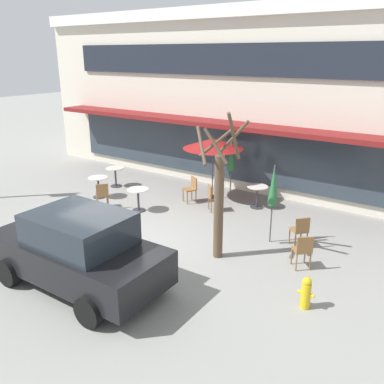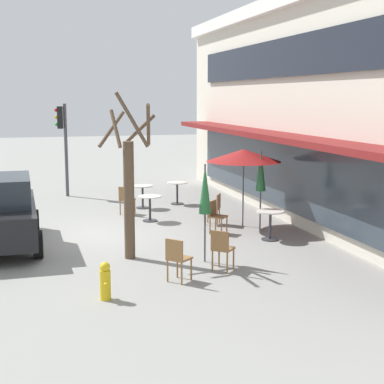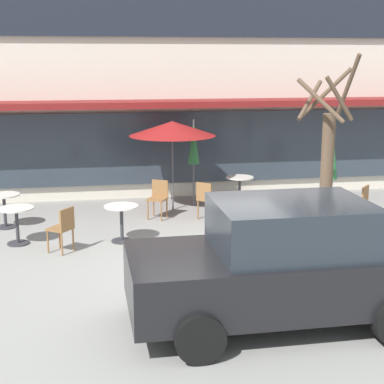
{
  "view_description": "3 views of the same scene",
  "coord_description": "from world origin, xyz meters",
  "px_view_note": "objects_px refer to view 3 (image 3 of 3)",
  "views": [
    {
      "loc": [
        7.16,
        -7.22,
        4.97
      ],
      "look_at": [
        0.31,
        2.69,
        0.85
      ],
      "focal_mm": 38.0,
      "sensor_mm": 36.0,
      "label": 1
    },
    {
      "loc": [
        15.28,
        -1.26,
        3.65
      ],
      "look_at": [
        -0.06,
        3.04,
        1.06
      ],
      "focal_mm": 55.0,
      "sensor_mm": 36.0,
      "label": 2
    },
    {
      "loc": [
        -1.99,
        -9.46,
        3.64
      ],
      "look_at": [
        0.11,
        2.93,
        0.81
      ],
      "focal_mm": 55.0,
      "sensor_mm": 36.0,
      "label": 3
    }
  ],
  "objects_px": {
    "cafe_chair_1": "(158,196)",
    "cafe_chair_4": "(360,201)",
    "parked_sedan": "(282,264)",
    "patio_umbrella_corner_open": "(332,155)",
    "cafe_chair_3": "(63,226)",
    "street_tree": "(327,167)",
    "cafe_table_by_tree": "(240,186)",
    "cafe_table_streetside": "(4,205)",
    "cafe_table_near_wall": "(122,217)",
    "cafe_table_mid_patio": "(17,219)",
    "cafe_chair_2": "(206,197)",
    "patio_umbrella_cream_folded": "(194,143)",
    "patio_umbrella_green_folded": "(172,129)"
  },
  "relations": [
    {
      "from": "cafe_chair_3",
      "to": "street_tree",
      "type": "relative_size",
      "value": 0.24
    },
    {
      "from": "cafe_table_mid_patio",
      "to": "cafe_chair_3",
      "type": "height_order",
      "value": "cafe_chair_3"
    },
    {
      "from": "cafe_table_by_tree",
      "to": "cafe_table_mid_patio",
      "type": "xyz_separation_m",
      "value": [
        -5.18,
        -2.33,
        0.0
      ]
    },
    {
      "from": "patio_umbrella_cream_folded",
      "to": "cafe_chair_2",
      "type": "height_order",
      "value": "patio_umbrella_cream_folded"
    },
    {
      "from": "cafe_chair_2",
      "to": "cafe_chair_4",
      "type": "relative_size",
      "value": 1.0
    },
    {
      "from": "cafe_chair_2",
      "to": "street_tree",
      "type": "height_order",
      "value": "street_tree"
    },
    {
      "from": "patio_umbrella_corner_open",
      "to": "street_tree",
      "type": "height_order",
      "value": "street_tree"
    },
    {
      "from": "parked_sedan",
      "to": "patio_umbrella_corner_open",
      "type": "bearing_deg",
      "value": 60.27
    },
    {
      "from": "patio_umbrella_green_folded",
      "to": "cafe_chair_1",
      "type": "height_order",
      "value": "patio_umbrella_green_folded"
    },
    {
      "from": "cafe_table_mid_patio",
      "to": "cafe_chair_1",
      "type": "xyz_separation_m",
      "value": [
        3.03,
        1.53,
        0.01
      ]
    },
    {
      "from": "cafe_table_mid_patio",
      "to": "cafe_chair_3",
      "type": "distance_m",
      "value": 1.17
    },
    {
      "from": "cafe_table_near_wall",
      "to": "cafe_table_by_tree",
      "type": "height_order",
      "value": "same"
    },
    {
      "from": "cafe_table_streetside",
      "to": "cafe_chair_1",
      "type": "bearing_deg",
      "value": 4.15
    },
    {
      "from": "parked_sedan",
      "to": "cafe_chair_4",
      "type": "bearing_deg",
      "value": 54.03
    },
    {
      "from": "cafe_chair_1",
      "to": "cafe_chair_4",
      "type": "distance_m",
      "value": 4.61
    },
    {
      "from": "cafe_table_by_tree",
      "to": "patio_umbrella_green_folded",
      "type": "height_order",
      "value": "patio_umbrella_green_folded"
    },
    {
      "from": "patio_umbrella_corner_open",
      "to": "cafe_chair_1",
      "type": "bearing_deg",
      "value": 158.76
    },
    {
      "from": "cafe_table_near_wall",
      "to": "patio_umbrella_cream_folded",
      "type": "bearing_deg",
      "value": 54.1
    },
    {
      "from": "patio_umbrella_green_folded",
      "to": "patio_umbrella_corner_open",
      "type": "xyz_separation_m",
      "value": [
        3.2,
        -2.1,
        -0.39
      ]
    },
    {
      "from": "cafe_table_by_tree",
      "to": "patio_umbrella_corner_open",
      "type": "height_order",
      "value": "patio_umbrella_corner_open"
    },
    {
      "from": "cafe_chair_2",
      "to": "cafe_table_streetside",
      "type": "bearing_deg",
      "value": 179.07
    },
    {
      "from": "cafe_chair_1",
      "to": "cafe_chair_2",
      "type": "height_order",
      "value": "same"
    },
    {
      "from": "cafe_table_near_wall",
      "to": "street_tree",
      "type": "bearing_deg",
      "value": -18.01
    },
    {
      "from": "cafe_chair_2",
      "to": "cafe_table_mid_patio",
      "type": "bearing_deg",
      "value": -163.6
    },
    {
      "from": "cafe_table_near_wall",
      "to": "cafe_chair_2",
      "type": "height_order",
      "value": "cafe_chair_2"
    },
    {
      "from": "cafe_table_near_wall",
      "to": "street_tree",
      "type": "relative_size",
      "value": 0.2
    },
    {
      "from": "patio_umbrella_cream_folded",
      "to": "patio_umbrella_corner_open",
      "type": "relative_size",
      "value": 1.0
    },
    {
      "from": "cafe_table_by_tree",
      "to": "cafe_chair_2",
      "type": "height_order",
      "value": "cafe_chair_2"
    },
    {
      "from": "cafe_table_streetside",
      "to": "patio_umbrella_green_folded",
      "type": "xyz_separation_m",
      "value": [
        3.88,
        0.94,
        1.51
      ]
    },
    {
      "from": "cafe_table_near_wall",
      "to": "street_tree",
      "type": "distance_m",
      "value": 4.19
    },
    {
      "from": "cafe_table_mid_patio",
      "to": "patio_umbrella_corner_open",
      "type": "height_order",
      "value": "patio_umbrella_corner_open"
    },
    {
      "from": "cafe_chair_1",
      "to": "parked_sedan",
      "type": "bearing_deg",
      "value": -79.79
    },
    {
      "from": "cafe_table_streetside",
      "to": "cafe_chair_3",
      "type": "distance_m",
      "value": 2.4
    },
    {
      "from": "cafe_chair_4",
      "to": "street_tree",
      "type": "bearing_deg",
      "value": -132.59
    },
    {
      "from": "cafe_table_streetside",
      "to": "street_tree",
      "type": "xyz_separation_m",
      "value": [
        6.33,
        -2.71,
        1.14
      ]
    },
    {
      "from": "cafe_table_mid_patio",
      "to": "cafe_chair_2",
      "type": "bearing_deg",
      "value": 16.4
    },
    {
      "from": "cafe_table_near_wall",
      "to": "cafe_chair_4",
      "type": "xyz_separation_m",
      "value": [
        5.37,
        0.43,
        0.01
      ]
    },
    {
      "from": "cafe_table_mid_patio",
      "to": "parked_sedan",
      "type": "height_order",
      "value": "parked_sedan"
    },
    {
      "from": "cafe_table_by_tree",
      "to": "cafe_table_mid_patio",
      "type": "distance_m",
      "value": 5.68
    },
    {
      "from": "patio_umbrella_cream_folded",
      "to": "cafe_chair_2",
      "type": "relative_size",
      "value": 2.47
    },
    {
      "from": "cafe_chair_4",
      "to": "cafe_table_streetside",
      "type": "bearing_deg",
      "value": 172.54
    },
    {
      "from": "cafe_table_by_tree",
      "to": "patio_umbrella_cream_folded",
      "type": "bearing_deg",
      "value": 170.55
    },
    {
      "from": "patio_umbrella_green_folded",
      "to": "cafe_table_near_wall",
      "type": "bearing_deg",
      "value": -119.88
    },
    {
      "from": "cafe_table_streetside",
      "to": "parked_sedan",
      "type": "relative_size",
      "value": 0.18
    },
    {
      "from": "patio_umbrella_cream_folded",
      "to": "cafe_chair_1",
      "type": "height_order",
      "value": "patio_umbrella_cream_folded"
    },
    {
      "from": "cafe_chair_1",
      "to": "parked_sedan",
      "type": "distance_m",
      "value": 6.02
    },
    {
      "from": "cafe_table_near_wall",
      "to": "parked_sedan",
      "type": "xyz_separation_m",
      "value": [
        2.01,
        -4.19,
        0.36
      ]
    },
    {
      "from": "cafe_table_mid_patio",
      "to": "cafe_chair_1",
      "type": "height_order",
      "value": "cafe_chair_1"
    },
    {
      "from": "cafe_table_mid_patio",
      "to": "cafe_chair_2",
      "type": "distance_m",
      "value": 4.28
    },
    {
      "from": "street_tree",
      "to": "cafe_chair_1",
      "type": "bearing_deg",
      "value": 134.22
    }
  ]
}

